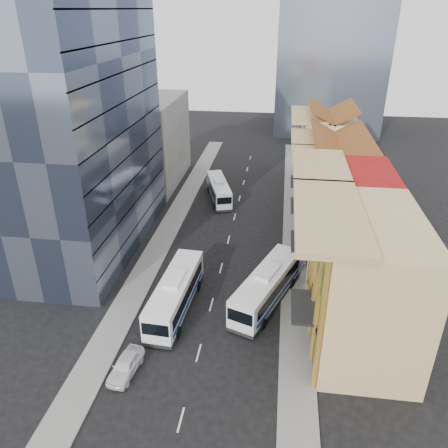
# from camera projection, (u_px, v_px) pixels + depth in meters

# --- Properties ---
(ground) EXTENTS (200.00, 200.00, 0.00)m
(ground) POSITION_uv_depth(u_px,v_px,m) (196.00, 361.00, 37.29)
(ground) COLOR black
(ground) RESTS_ON ground
(sidewalk_right) EXTENTS (3.00, 90.00, 0.15)m
(sidewalk_right) POSITION_uv_depth(u_px,v_px,m) (294.00, 243.00, 55.76)
(sidewalk_right) COLOR slate
(sidewalk_right) RESTS_ON ground
(sidewalk_left) EXTENTS (3.00, 90.00, 0.15)m
(sidewalk_left) POSITION_uv_depth(u_px,v_px,m) (165.00, 235.00, 57.81)
(sidewalk_left) COLOR slate
(sidewalk_left) RESTS_ON ground
(shophouse_tan) EXTENTS (8.00, 14.00, 12.00)m
(shophouse_tan) POSITION_uv_depth(u_px,v_px,m) (366.00, 282.00, 37.37)
(shophouse_tan) COLOR #D6BA7B
(shophouse_tan) RESTS_ON ground
(shophouse_red) EXTENTS (8.00, 10.00, 12.00)m
(shophouse_red) POSITION_uv_depth(u_px,v_px,m) (349.00, 221.00, 48.03)
(shophouse_red) COLOR #A01312
(shophouse_red) RESTS_ON ground
(shophouse_cream_near) EXTENTS (8.00, 9.00, 10.00)m
(shophouse_cream_near) POSITION_uv_depth(u_px,v_px,m) (339.00, 197.00, 56.91)
(shophouse_cream_near) COLOR beige
(shophouse_cream_near) RESTS_ON ground
(shophouse_cream_mid) EXTENTS (8.00, 9.00, 10.00)m
(shophouse_cream_mid) POSITION_uv_depth(u_px,v_px,m) (333.00, 173.00, 64.90)
(shophouse_cream_mid) COLOR beige
(shophouse_cream_mid) RESTS_ON ground
(shophouse_cream_far) EXTENTS (8.00, 12.00, 11.00)m
(shophouse_cream_far) POSITION_uv_depth(u_px,v_px,m) (328.00, 150.00, 74.00)
(shophouse_cream_far) COLOR beige
(shophouse_cream_far) RESTS_ON ground
(office_tower) EXTENTS (12.00, 26.00, 30.00)m
(office_tower) POSITION_uv_depth(u_px,v_px,m) (78.00, 126.00, 49.54)
(office_tower) COLOR #3B465E
(office_tower) RESTS_ON ground
(office_block_far) EXTENTS (10.00, 18.00, 14.00)m
(office_block_far) POSITION_uv_depth(u_px,v_px,m) (149.00, 141.00, 73.39)
(office_block_far) COLOR gray
(office_block_far) RESTS_ON ground
(bus_left_near) EXTENTS (3.52, 12.19, 3.86)m
(bus_left_near) POSITION_uv_depth(u_px,v_px,m) (175.00, 293.00, 42.84)
(bus_left_near) COLOR white
(bus_left_near) RESTS_ON ground
(bus_left_far) EXTENTS (5.50, 10.83, 3.39)m
(bus_left_far) POSITION_uv_depth(u_px,v_px,m) (219.00, 189.00, 67.99)
(bus_left_far) COLOR silver
(bus_left_far) RESTS_ON ground
(bus_right) EXTENTS (7.04, 12.50, 3.94)m
(bus_right) POSITION_uv_depth(u_px,v_px,m) (267.00, 286.00, 43.87)
(bus_right) COLOR white
(bus_right) RESTS_ON ground
(sedan_left) EXTENTS (2.30, 4.65, 1.52)m
(sedan_left) POSITION_uv_depth(u_px,v_px,m) (126.00, 365.00, 35.80)
(sedan_left) COLOR white
(sedan_left) RESTS_ON ground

